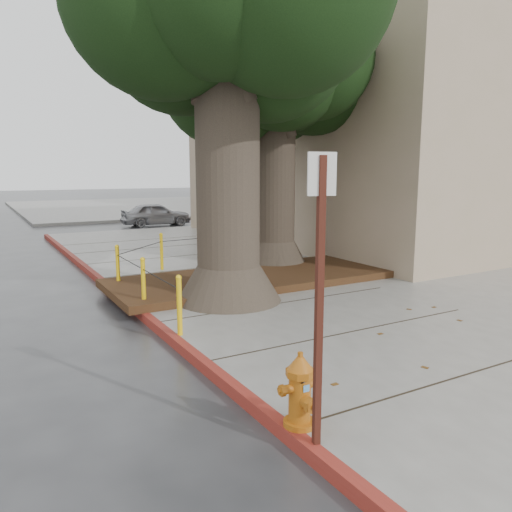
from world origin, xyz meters
The scene contains 15 objects.
ground centered at (0.00, 0.00, 0.00)m, with size 140.00×140.00×0.00m, color #28282B.
sidewalk_main centered at (6.00, 2.50, 0.07)m, with size 16.00×26.00×0.15m, color slate.
sidewalk_far centered at (6.00, 30.00, 0.07)m, with size 16.00×20.00×0.15m, color slate.
curb_red centered at (-2.00, 2.50, 0.07)m, with size 0.14×26.00×0.16m, color maroon.
planter_bed centered at (0.90, 3.90, 0.23)m, with size 6.40×2.60×0.16m, color black.
building_corner centered at (10.00, 8.50, 5.00)m, with size 12.00×13.00×10.00m, color tan.
building_side_white centered at (16.00, 26.00, 4.50)m, with size 10.00×10.00×9.00m, color silver.
building_side_grey centered at (22.00, 32.00, 6.00)m, with size 12.00×14.00×12.00m, color slate.
tree_near centered at (0.03, 2.82, 5.39)m, with size 4.50×3.80×7.68m.
tree_far centered at (2.64, 5.32, 5.02)m, with size 4.50×3.80×7.17m.
bollard_ring centered at (-0.87, 4.38, 0.66)m, with size 3.79×5.39×0.95m.
fire_hydrant centered at (-1.90, -2.01, 0.52)m, with size 0.40×0.35×0.76m.
signpost centered at (-1.95, -2.35, 1.65)m, with size 0.26×0.07×2.65m.
car_silver centered at (3.30, 17.70, 0.56)m, with size 1.33×3.31×1.13m, color #9B9BA0.
car_red centered at (8.02, 17.53, 0.60)m, with size 1.27×3.64×1.20m, color maroon.
Camera 1 is at (-4.55, -5.76, 2.64)m, focal length 35.00 mm.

